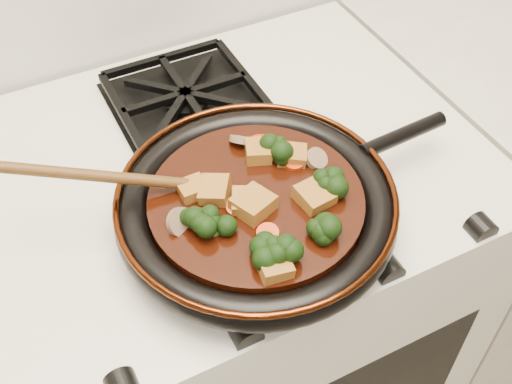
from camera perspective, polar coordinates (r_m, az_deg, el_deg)
name	(u,v)px	position (r m, az deg, el deg)	size (l,w,h in m)	color
stove	(231,319)	(1.31, -2.20, -11.24)	(0.76, 0.60, 0.90)	beige
burner_grate_front	(266,217)	(0.86, 0.93, -2.24)	(0.23, 0.23, 0.03)	black
burner_grate_back	(186,98)	(1.04, -6.25, 8.31)	(0.23, 0.23, 0.03)	black
skillet	(257,205)	(0.83, 0.12, -1.17)	(0.49, 0.37, 0.05)	black
braising_sauce	(256,203)	(0.83, 0.00, -0.98)	(0.28, 0.28, 0.02)	black
tofu_cube_0	(247,202)	(0.80, -0.77, -0.89)	(0.04, 0.04, 0.02)	#8F5E21
tofu_cube_1	(258,152)	(0.87, 0.19, 3.59)	(0.04, 0.03, 0.02)	#8F5E21
tofu_cube_2	(253,205)	(0.80, -0.24, -1.13)	(0.04, 0.05, 0.02)	#8F5E21
tofu_cube_3	(193,189)	(0.82, -5.66, 0.24)	(0.03, 0.03, 0.02)	#8F5E21
tofu_cube_4	(315,196)	(0.81, 5.22, -0.38)	(0.04, 0.04, 0.02)	#8F5E21
tofu_cube_5	(292,156)	(0.86, 3.24, 3.25)	(0.04, 0.04, 0.02)	#8F5E21
tofu_cube_6	(275,267)	(0.74, 1.66, -6.64)	(0.04, 0.04, 0.02)	#8F5E21
tofu_cube_7	(215,191)	(0.82, -3.69, 0.07)	(0.04, 0.04, 0.02)	#8F5E21
broccoli_floret_0	(281,253)	(0.75, 2.21, -5.48)	(0.06, 0.06, 0.06)	black
broccoli_floret_1	(331,185)	(0.82, 6.70, 0.61)	(0.06, 0.06, 0.05)	black
broccoli_floret_2	(273,154)	(0.86, 1.54, 3.41)	(0.06, 0.06, 0.05)	black
broccoli_floret_3	(326,229)	(0.78, 6.20, -3.28)	(0.06, 0.06, 0.05)	black
broccoli_floret_4	(215,228)	(0.78, -3.69, -3.18)	(0.06, 0.06, 0.05)	black
broccoli_floret_5	(272,251)	(0.75, 1.44, -5.25)	(0.06, 0.06, 0.05)	black
broccoli_floret_6	(201,222)	(0.78, -4.89, -2.68)	(0.06, 0.06, 0.05)	black
carrot_coin_0	(242,207)	(0.80, -1.25, -1.35)	(0.03, 0.03, 0.01)	red
carrot_coin_1	(263,140)	(0.89, 0.59, 4.64)	(0.03, 0.03, 0.01)	red
carrot_coin_2	(237,207)	(0.80, -1.70, -1.30)	(0.03, 0.03, 0.01)	red
carrot_coin_3	(268,233)	(0.78, 1.05, -3.70)	(0.03, 0.03, 0.01)	red
carrot_coin_4	(216,190)	(0.82, -3.56, 0.15)	(0.03, 0.03, 0.01)	red
carrot_coin_5	(294,162)	(0.86, 3.42, 2.67)	(0.03, 0.03, 0.01)	red
mushroom_slice_0	(181,222)	(0.79, -6.71, -2.69)	(0.04, 0.04, 0.01)	brown
mushroom_slice_1	(241,140)	(0.89, -1.31, 4.65)	(0.03, 0.03, 0.01)	brown
mushroom_slice_2	(316,159)	(0.86, 5.38, 2.96)	(0.03, 0.03, 0.01)	brown
wooden_spoon	(141,180)	(0.82, -10.16, 1.07)	(0.16, 0.08, 0.26)	#4A2C0F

